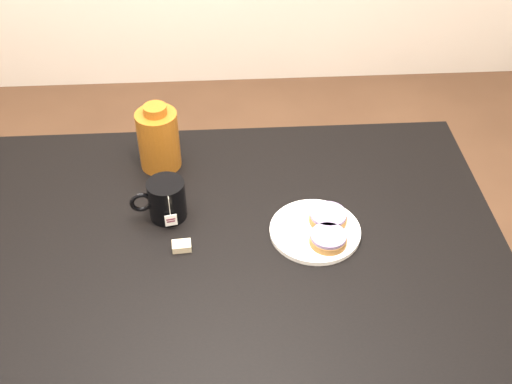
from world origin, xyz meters
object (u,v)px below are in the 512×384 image
(table, at_px, (218,259))
(mug, at_px, (166,200))
(plate, at_px, (315,230))
(teabag_pouch, at_px, (182,246))
(bagel_package, at_px, (158,139))
(bagel_back, at_px, (328,217))
(bagel_front, at_px, (328,239))

(table, height_order, mug, mug)
(plate, xyz_separation_m, teabag_pouch, (-0.32, -0.03, 0.00))
(table, relative_size, mug, 9.58)
(bagel_package, bearing_deg, mug, -82.79)
(table, distance_m, bagel_back, 0.30)
(bagel_back, height_order, bagel_package, bagel_package)
(table, bearing_deg, bagel_back, 4.40)
(bagel_back, bearing_deg, table, -175.60)
(plate, height_order, mug, mug)
(plate, xyz_separation_m, bagel_back, (0.03, 0.03, 0.02))
(bagel_back, relative_size, bagel_front, 1.24)
(bagel_front, relative_size, teabag_pouch, 2.21)
(table, height_order, bagel_back, bagel_back)
(bagel_front, height_order, teabag_pouch, bagel_front)
(table, height_order, bagel_front, bagel_front)
(table, bearing_deg, mug, 147.00)
(mug, bearing_deg, bagel_package, 85.99)
(bagel_package, bearing_deg, bagel_back, -32.33)
(plate, height_order, bagel_front, bagel_front)
(bagel_back, distance_m, bagel_package, 0.51)
(bagel_back, distance_m, mug, 0.40)
(table, height_order, plate, plate)
(plate, xyz_separation_m, bagel_package, (-0.39, 0.30, 0.08))
(bagel_back, xyz_separation_m, bagel_package, (-0.42, 0.27, 0.06))
(bagel_package, bearing_deg, table, -62.84)
(table, bearing_deg, bagel_front, -11.49)
(bagel_front, bearing_deg, mug, 161.02)
(table, distance_m, plate, 0.26)
(table, relative_size, bagel_front, 14.09)
(bagel_back, bearing_deg, bagel_package, 147.67)
(mug, bearing_deg, bagel_back, -19.52)
(table, xyz_separation_m, bagel_front, (0.26, -0.05, 0.11))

